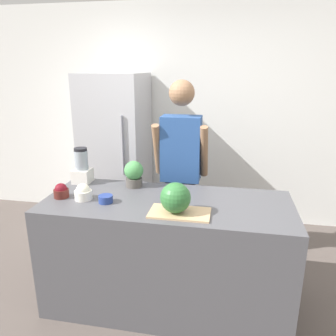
% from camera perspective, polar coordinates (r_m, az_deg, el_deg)
% --- Properties ---
extents(ground_plane, '(14.00, 14.00, 0.00)m').
position_cam_1_polar(ground_plane, '(2.68, -1.92, -27.15)').
color(ground_plane, '#564C47').
extents(wall_back, '(8.00, 0.06, 2.60)m').
position_cam_1_polar(wall_back, '(4.04, 4.50, 8.97)').
color(wall_back, white).
rests_on(wall_back, ground_plane).
extents(counter_island, '(1.88, 0.78, 0.90)m').
position_cam_1_polar(counter_island, '(2.70, -0.16, -14.57)').
color(counter_island, '#4C4C51').
rests_on(counter_island, ground_plane).
extents(refrigerator, '(0.69, 0.76, 1.81)m').
position_cam_1_polar(refrigerator, '(3.91, -8.93, 2.64)').
color(refrigerator, '#B7B7BC').
rests_on(refrigerator, ground_plane).
extents(person, '(0.50, 0.28, 1.77)m').
position_cam_1_polar(person, '(3.09, 2.25, -0.58)').
color(person, '#333338').
rests_on(person, ground_plane).
extents(cutting_board, '(0.42, 0.24, 0.01)m').
position_cam_1_polar(cutting_board, '(2.29, 2.05, -7.80)').
color(cutting_board, tan).
rests_on(cutting_board, counter_island).
extents(watermelon, '(0.21, 0.21, 0.21)m').
position_cam_1_polar(watermelon, '(2.24, 1.31, -5.19)').
color(watermelon, '#2D6B33').
rests_on(watermelon, cutting_board).
extents(bowl_cherries, '(0.12, 0.12, 0.11)m').
position_cam_1_polar(bowl_cherries, '(2.68, -18.11, -3.87)').
color(bowl_cherries, '#511E19').
rests_on(bowl_cherries, counter_island).
extents(bowl_cream, '(0.13, 0.13, 0.13)m').
position_cam_1_polar(bowl_cream, '(2.59, -14.56, -4.19)').
color(bowl_cream, white).
rests_on(bowl_cream, counter_island).
extents(bowl_small_blue, '(0.11, 0.11, 0.06)m').
position_cam_1_polar(bowl_small_blue, '(2.50, -10.81, -5.32)').
color(bowl_small_blue, navy).
rests_on(bowl_small_blue, counter_island).
extents(blender, '(0.15, 0.15, 0.31)m').
position_cam_1_polar(blender, '(2.94, -14.78, 0.07)').
color(blender, silver).
rests_on(blender, counter_island).
extents(potted_plant, '(0.16, 0.16, 0.22)m').
position_cam_1_polar(potted_plant, '(2.77, -5.97, -0.95)').
color(potted_plant, '#514C47').
rests_on(potted_plant, counter_island).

